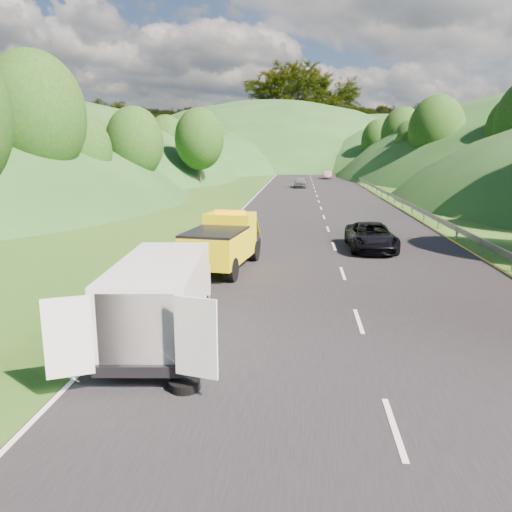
# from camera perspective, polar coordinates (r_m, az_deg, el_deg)

# --- Properties ---
(ground) EXTENTS (320.00, 320.00, 0.00)m
(ground) POSITION_cam_1_polar(r_m,az_deg,el_deg) (17.49, 1.07, -5.02)
(ground) COLOR #38661E
(ground) RESTS_ON ground
(road_surface) EXTENTS (14.00, 200.00, 0.02)m
(road_surface) POSITION_cam_1_polar(r_m,az_deg,el_deg) (56.94, 6.98, 6.82)
(road_surface) COLOR black
(road_surface) RESTS_ON ground
(guardrail) EXTENTS (0.06, 140.00, 1.52)m
(guardrail) POSITION_cam_1_polar(r_m,az_deg,el_deg) (69.97, 12.70, 7.57)
(guardrail) COLOR gray
(guardrail) RESTS_ON ground
(tree_line_left) EXTENTS (14.00, 140.00, 14.00)m
(tree_line_left) POSITION_cam_1_polar(r_m,az_deg,el_deg) (79.45, -9.71, 8.20)
(tree_line_left) COLOR #2A4F17
(tree_line_left) RESTS_ON ground
(tree_line_right) EXTENTS (14.00, 140.00, 14.00)m
(tree_line_right) POSITION_cam_1_polar(r_m,az_deg,el_deg) (79.89, 21.15, 7.58)
(tree_line_right) COLOR #2A4F17
(tree_line_right) RESTS_ON ground
(hills_backdrop) EXTENTS (201.00, 288.60, 44.00)m
(hills_backdrop) POSITION_cam_1_polar(r_m,az_deg,el_deg) (151.56, 7.23, 10.04)
(hills_backdrop) COLOR #2D5B23
(hills_backdrop) RESTS_ON ground
(tow_truck) EXTENTS (2.87, 5.98, 2.47)m
(tow_truck) POSITION_cam_1_polar(r_m,az_deg,el_deg) (21.71, -3.74, 1.61)
(tow_truck) COLOR black
(tow_truck) RESTS_ON ground
(white_van) EXTENTS (3.54, 6.67, 2.30)m
(white_van) POSITION_cam_1_polar(r_m,az_deg,el_deg) (13.65, -10.72, -4.48)
(white_van) COLOR black
(white_van) RESTS_ON ground
(woman) EXTENTS (0.55, 0.69, 1.69)m
(woman) POSITION_cam_1_polar(r_m,az_deg,el_deg) (18.46, -9.43, -4.26)
(woman) COLOR white
(woman) RESTS_ON ground
(child) EXTENTS (0.50, 0.42, 0.92)m
(child) POSITION_cam_1_polar(r_m,az_deg,el_deg) (16.45, -8.71, -6.28)
(child) COLOR #C8BC6B
(child) RESTS_ON ground
(worker) EXTENTS (1.23, 0.94, 1.68)m
(worker) POSITION_cam_1_polar(r_m,az_deg,el_deg) (12.78, -10.52, -11.86)
(worker) COLOR black
(worker) RESTS_ON ground
(suitcase) EXTENTS (0.39, 0.25, 0.60)m
(suitcase) POSITION_cam_1_polar(r_m,az_deg,el_deg) (18.82, -10.40, -3.03)
(suitcase) COLOR #615A48
(suitcase) RESTS_ON ground
(spare_tire) EXTENTS (0.69, 0.69, 0.20)m
(spare_tire) POSITION_cam_1_polar(r_m,az_deg,el_deg) (11.38, -8.13, -14.90)
(spare_tire) COLOR black
(spare_tire) RESTS_ON ground
(passing_suv) EXTENTS (2.39, 5.06, 1.40)m
(passing_suv) POSITION_cam_1_polar(r_m,az_deg,el_deg) (26.75, 12.94, 0.69)
(passing_suv) COLOR black
(passing_suv) RESTS_ON ground
(dist_car_a) EXTENTS (1.71, 4.26, 1.45)m
(dist_car_a) POSITION_cam_1_polar(r_m,az_deg,el_deg) (69.32, 5.08, 7.78)
(dist_car_a) COLOR #48494D
(dist_car_a) RESTS_ON ground
(dist_car_b) EXTENTS (1.43, 4.09, 1.35)m
(dist_car_b) POSITION_cam_1_polar(r_m,az_deg,el_deg) (91.25, 8.14, 8.73)
(dist_car_b) COLOR #82575C
(dist_car_b) RESTS_ON ground
(dist_car_c) EXTENTS (1.79, 4.40, 1.28)m
(dist_car_c) POSITION_cam_1_polar(r_m,az_deg,el_deg) (109.45, 6.72, 9.30)
(dist_car_c) COLOR #9F4F5D
(dist_car_c) RESTS_ON ground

